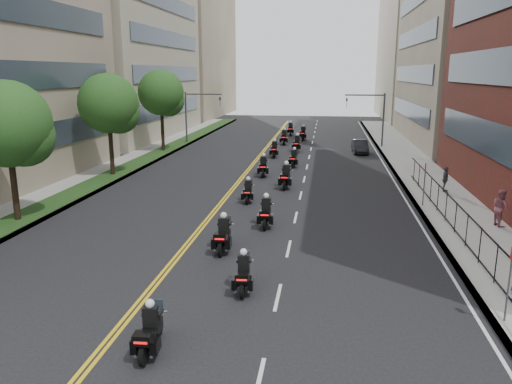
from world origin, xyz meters
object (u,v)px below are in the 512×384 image
motorcycle_0 (150,332)px  motorcycle_5 (286,177)px  motorcycle_10 (284,138)px  pedestrian_c (445,179)px  motorcycle_9 (297,144)px  motorcycle_4 (248,192)px  parked_sedan (360,146)px  motorcycle_2 (223,236)px  motorcycle_8 (274,150)px  motorcycle_3 (266,213)px  motorcycle_12 (291,130)px  motorcycle_7 (294,159)px  motorcycle_11 (303,134)px  motorcycle_1 (243,275)px  motorcycle_6 (263,167)px  pedestrian_b (501,208)px

motorcycle_0 → motorcycle_5: (2.10, 21.01, 0.12)m
motorcycle_10 → pedestrian_c: 24.43m
motorcycle_0 → motorcycle_9: 37.31m
motorcycle_4 → parked_sedan: bearing=64.8°
motorcycle_2 → motorcycle_5: bearing=80.2°
motorcycle_2 → motorcycle_8: size_ratio=1.01×
motorcycle_3 → motorcycle_12: motorcycle_12 is taller
motorcycle_2 → motorcycle_7: (1.75, 20.53, -0.03)m
motorcycle_4 → motorcycle_0: bearing=-94.2°
motorcycle_3 → motorcycle_11: size_ratio=0.93×
motorcycle_7 → pedestrian_c: 13.14m
motorcycle_3 → motorcycle_4: 5.06m
motorcycle_1 → motorcycle_7: (0.20, 24.50, 0.04)m
motorcycle_2 → motorcycle_3: (1.42, 3.86, -0.01)m
motorcycle_6 → motorcycle_5: bearing=-65.9°
pedestrian_c → pedestrian_b: bearing=-155.7°
motorcycle_5 → pedestrian_c: bearing=0.1°
motorcycle_4 → pedestrian_c: pedestrian_c is taller
pedestrian_c → motorcycle_8: bearing=60.0°
motorcycle_7 → pedestrian_b: 19.17m
motorcycle_2 → motorcycle_11: 37.39m
motorcycle_7 → pedestrian_c: size_ratio=1.36×
motorcycle_8 → pedestrian_b: 24.18m
motorcycle_7 → pedestrian_b: size_ratio=1.20×
motorcycle_4 → motorcycle_9: bearing=81.2°
motorcycle_5 → motorcycle_8: bearing=101.1°
motorcycle_6 → motorcycle_8: motorcycle_6 is taller
motorcycle_0 → pedestrian_b: pedestrian_b is taller
motorcycle_2 → motorcycle_11: bearing=85.4°
motorcycle_2 → motorcycle_7: 20.61m
motorcycle_4 → motorcycle_5: (1.98, 4.04, 0.12)m
motorcycle_5 → motorcycle_9: (-0.22, 16.25, -0.01)m
parked_sedan → pedestrian_b: pedestrian_b is taller
motorcycle_11 → motorcycle_12: motorcycle_11 is taller
motorcycle_3 → pedestrian_b: pedestrian_b is taller
motorcycle_1 → motorcycle_12: (-1.64, 45.77, 0.10)m
motorcycle_9 → pedestrian_b: 26.49m
motorcycle_0 → motorcycle_6: bearing=86.3°
motorcycle_2 → motorcycle_3: motorcycle_2 is taller
motorcycle_2 → motorcycle_3: size_ratio=1.01×
motorcycle_10 → pedestrian_b: 31.37m
motorcycle_7 → motorcycle_12: bearing=98.7°
motorcycle_1 → motorcycle_3: motorcycle_3 is taller
motorcycle_2 → motorcycle_9: motorcycle_9 is taller
motorcycle_5 → motorcycle_12: 29.20m
motorcycle_8 → motorcycle_9: (1.88, 3.75, 0.04)m
motorcycle_1 → pedestrian_c: (10.50, 16.35, 0.35)m
motorcycle_1 → motorcycle_10: 37.53m
motorcycle_9 → motorcycle_11: (0.19, 8.43, 0.01)m
motorcycle_12 → motorcycle_3: bearing=-90.7°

